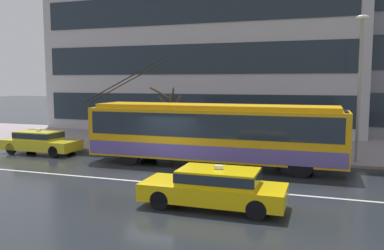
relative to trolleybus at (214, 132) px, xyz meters
name	(u,v)px	position (x,y,z in m)	size (l,w,h in m)	color
ground_plane	(157,175)	(-1.82, -2.65, -1.63)	(160.00, 160.00, 0.00)	#23272B
sidewalk_slab	(213,143)	(-1.82, 6.60, -1.56)	(80.00, 10.00, 0.14)	gray
lane_centre_line	(145,182)	(-1.82, -3.85, -1.63)	(72.00, 0.14, 0.01)	silver
trolleybus	(214,132)	(0.00, 0.00, 0.00)	(13.04, 2.51, 5.17)	gold
taxi_oncoming_near	(215,186)	(1.74, -6.14, -0.93)	(4.63, 1.75, 1.39)	yellow
taxi_queued_behind_bus	(40,141)	(-10.21, 0.20, -0.93)	(4.42, 1.81, 1.39)	yellow
pedestrian_at_shelter	(221,135)	(-0.41, 3.18, -0.56)	(0.44, 0.44, 1.58)	#5C504C
pedestrian_approaching_curb	(191,122)	(-2.35, 3.56, 0.08)	(1.41, 1.41, 1.94)	#47433B
pedestrian_walking_past	(278,128)	(2.79, 2.19, 0.10)	(1.60, 1.60, 1.92)	brown
pedestrian_waiting_by_pole	(256,126)	(1.59, 2.80, 0.07)	(1.26, 1.26, 2.03)	navy
street_lamp	(360,77)	(6.55, 2.53, 2.65)	(0.60, 0.32, 7.04)	gray
street_tree_bare	(171,116)	(-3.44, 3.14, 0.47)	(1.86, 1.61, 3.61)	brown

